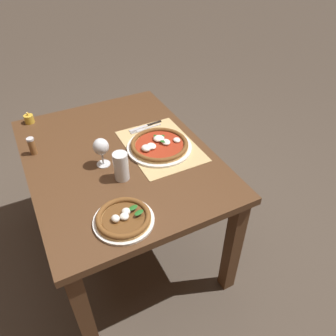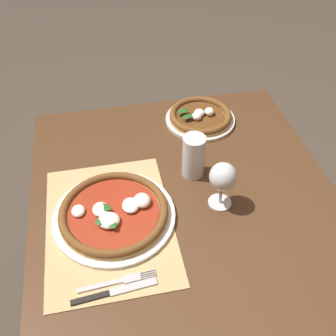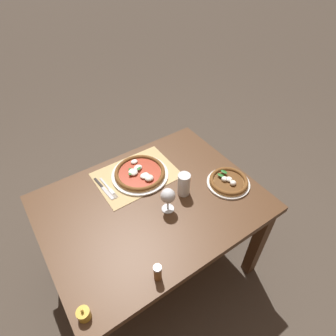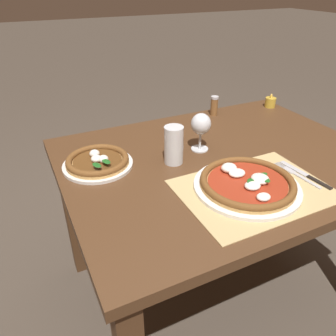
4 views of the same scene
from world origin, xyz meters
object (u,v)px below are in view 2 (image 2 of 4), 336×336
at_px(wine_glass, 223,178).
at_px(knife, 115,292).
at_px(fork, 118,281).
at_px(pizza_far, 200,117).
at_px(pint_glass, 193,157).
at_px(pizza_near, 114,213).

bearing_deg(wine_glass, knife, -55.70).
bearing_deg(fork, wine_glass, 122.00).
height_order(pizza_far, fork, pizza_far).
relative_size(pint_glass, fork, 0.72).
relative_size(wine_glass, knife, 0.72).
height_order(pizza_near, pizza_far, pizza_near).
xyz_separation_m(pizza_far, fork, (0.61, -0.38, -0.01)).
distance_m(pizza_far, pint_glass, 0.29).
height_order(pizza_near, fork, pizza_near).
distance_m(fork, knife, 0.03).
distance_m(pizza_near, wine_glass, 0.33).
bearing_deg(knife, pizza_far, 148.86).
bearing_deg(pizza_near, fork, -3.44).
bearing_deg(pizza_far, pint_glass, -19.82).
height_order(pizza_far, knife, pizza_far).
bearing_deg(pizza_near, knife, -5.74).
height_order(pizza_near, wine_glass, wine_glass).
distance_m(pizza_far, fork, 0.72).
relative_size(pizza_near, fork, 1.76).
xyz_separation_m(pizza_near, fork, (0.21, -0.01, -0.02)).
bearing_deg(pizza_far, pizza_near, -41.93).
distance_m(pizza_near, knife, 0.24).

